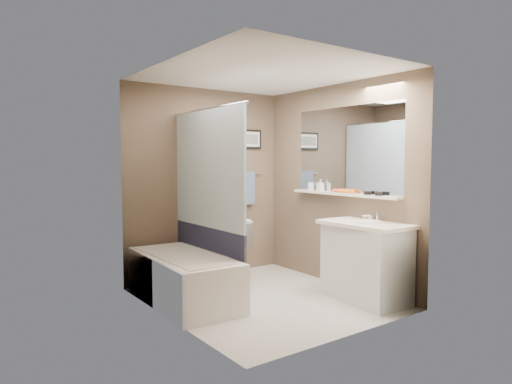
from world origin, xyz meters
TOP-DOWN VIEW (x-y plane):
  - ground at (0.00, 0.00)m, footprint 2.50×2.50m
  - ceiling at (0.00, 0.00)m, footprint 2.20×2.50m
  - wall_back at (0.00, 1.23)m, footprint 2.20×0.04m
  - wall_front at (0.00, -1.23)m, footprint 2.20×0.04m
  - wall_left at (-1.08, 0.00)m, footprint 0.04×2.50m
  - wall_right at (1.08, 0.00)m, footprint 0.04×2.50m
  - tile_surround at (-1.09, 0.50)m, footprint 0.02×1.55m
  - curtain_rod at (-0.40, 0.50)m, footprint 0.02×1.55m
  - curtain_upper at (-0.40, 0.50)m, footprint 0.03×1.45m
  - curtain_lower at (-0.40, 0.50)m, footprint 0.03×1.45m
  - mirror at (1.09, -0.15)m, footprint 0.02×1.60m
  - shelf at (1.04, -0.15)m, footprint 0.12×1.60m
  - towel_bar at (0.55, 1.22)m, footprint 0.60×0.02m
  - towel at (0.55, 1.20)m, footprint 0.34×0.05m
  - art_frame at (0.55, 1.23)m, footprint 0.62×0.02m
  - art_mat at (0.55, 1.22)m, footprint 0.56×0.00m
  - art_image at (0.55, 1.22)m, footprint 0.50×0.00m
  - door at (0.55, -1.24)m, footprint 0.80×0.02m
  - door_handle at (0.22, -1.19)m, footprint 0.10×0.02m
  - bathtub at (-0.75, 0.40)m, footprint 0.77×1.53m
  - tub_rim at (-0.75, 0.40)m, footprint 0.56×1.36m
  - toilet at (-0.02, 0.90)m, footprint 0.54×0.83m
  - vanity at (0.85, -0.67)m, footprint 0.58×0.94m
  - countertop at (0.84, -0.67)m, footprint 0.54×0.96m
  - sink_basin at (0.83, -0.67)m, footprint 0.34×0.34m
  - faucet_spout at (1.03, -0.67)m, footprint 0.02×0.02m
  - faucet_knob at (1.03, -0.57)m, footprint 0.05×0.05m
  - candle_bowl_near at (1.04, -0.67)m, footprint 0.09×0.09m
  - candle_bowl_far at (1.04, -0.52)m, footprint 0.09×0.09m
  - hair_brush_front at (1.04, -0.21)m, footprint 0.05×0.22m
  - hair_brush_back at (1.04, -0.12)m, footprint 0.06×0.22m
  - pink_comb at (1.04, 0.07)m, footprint 0.05×0.16m
  - glass_jar at (1.04, 0.40)m, footprint 0.08×0.08m
  - soap_bottle at (1.04, 0.22)m, footprint 0.07×0.07m

SIDE VIEW (x-z plane):
  - ground at x=0.00m, z-range 0.00..0.00m
  - bathtub at x=-0.75m, z-range 0.00..0.50m
  - toilet at x=-0.02m, z-range 0.00..0.79m
  - vanity at x=0.85m, z-range 0.00..0.80m
  - tub_rim at x=-0.75m, z-range 0.49..0.51m
  - curtain_lower at x=-0.40m, z-range 0.40..0.76m
  - countertop at x=0.84m, z-range 0.80..0.84m
  - sink_basin at x=0.83m, z-range 0.84..0.86m
  - faucet_knob at x=1.03m, z-range 0.84..0.90m
  - faucet_spout at x=1.03m, z-range 0.84..0.94m
  - tile_surround at x=-1.09m, z-range 0.00..2.00m
  - door at x=0.55m, z-range 0.00..2.00m
  - door_handle at x=0.22m, z-range 0.99..1.01m
  - shelf at x=1.04m, z-range 1.09..1.11m
  - pink_comb at x=1.04m, z-range 1.11..1.12m
  - towel at x=0.55m, z-range 0.90..1.34m
  - candle_bowl_near at x=1.04m, z-range 1.11..1.16m
  - candle_bowl_far at x=1.04m, z-range 1.11..1.16m
  - hair_brush_front at x=1.04m, z-range 1.12..1.16m
  - hair_brush_back at x=1.04m, z-range 1.12..1.16m
  - glass_jar at x=1.04m, z-range 1.11..1.22m
  - soap_bottle at x=1.04m, z-range 1.11..1.26m
  - wall_back at x=0.00m, z-range 0.00..2.40m
  - wall_front at x=0.00m, z-range 0.00..2.40m
  - wall_left at x=-1.08m, z-range 0.00..2.40m
  - wall_right at x=1.08m, z-range 0.00..2.40m
  - towel_bar at x=0.55m, z-range 1.29..1.31m
  - curtain_upper at x=-0.40m, z-range 0.76..2.04m
  - mirror at x=1.09m, z-range 1.12..2.12m
  - art_frame at x=0.55m, z-range 1.65..1.91m
  - art_mat at x=0.55m, z-range 1.68..1.88m
  - art_image at x=0.55m, z-range 1.72..1.84m
  - curtain_rod at x=-0.40m, z-range 2.04..2.06m
  - ceiling at x=0.00m, z-range 2.36..2.40m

